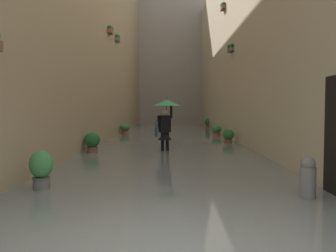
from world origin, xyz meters
name	(u,v)px	position (x,y,z in m)	size (l,w,h in m)	color
ground_plane	(170,139)	(0.00, -14.71, 0.00)	(73.55, 73.55, 0.00)	#605B56
flood_water	(170,138)	(0.00, -14.71, 0.07)	(6.61, 35.42, 0.14)	slate
building_facade_left	(245,36)	(-3.80, -14.71, 5.27)	(2.04, 33.42, 10.54)	beige
building_facade_right	(95,6)	(3.80, -14.71, 6.79)	(2.04, 33.42, 13.59)	tan
building_facade_far	(171,52)	(0.00, -30.32, 6.89)	(9.41, 1.80, 13.79)	#A89989
person_wading	(166,116)	(0.14, -8.86, 1.37)	(0.96, 0.96, 2.00)	#2D2319
potted_plant_mid_left	(228,136)	(-2.53, -11.85, 0.41)	(0.50, 0.50, 0.70)	brown
potted_plant_near_right	(41,170)	(2.35, -3.00, 0.49)	(0.43, 0.43, 0.86)	#66605B
potted_plant_mid_right	(92,143)	(2.61, -8.37, 0.46)	(0.53, 0.53, 0.80)	brown
potted_plant_far_left	(207,124)	(-2.62, -21.59, 0.46)	(0.32, 0.32, 0.89)	brown
potted_plant_near_left	(217,131)	(-2.50, -15.47, 0.38)	(0.52, 0.52, 0.70)	#9E563D
potted_plant_far_right	(125,129)	(2.60, -16.85, 0.42)	(0.59, 0.59, 0.72)	brown
mooring_bollard	(308,181)	(-2.32, -2.40, 0.42)	(0.27, 0.27, 0.83)	slate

